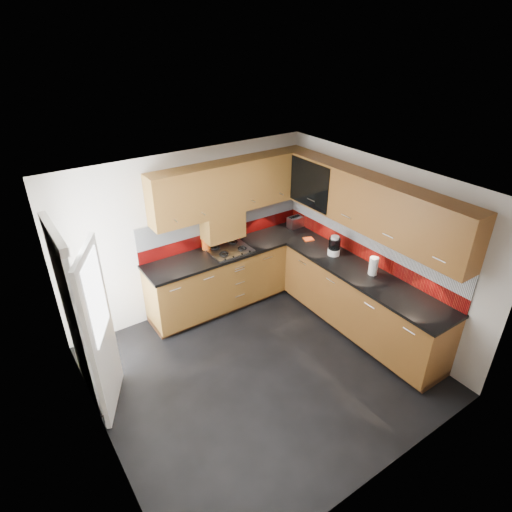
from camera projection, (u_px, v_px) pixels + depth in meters
room at (262, 269)px, 4.68m from camera, size 4.00×3.80×2.64m
base_cabinets at (293, 289)px, 6.24m from camera, size 2.70×3.20×0.95m
countertop at (294, 261)px, 5.99m from camera, size 2.72×3.22×0.04m
backsplash at (297, 233)px, 6.12m from camera, size 2.70×3.20×0.54m
upper_cabinets at (304, 195)px, 5.69m from camera, size 2.50×3.20×0.72m
extractor_hood at (223, 225)px, 6.19m from camera, size 0.60×0.33×0.40m
glass_cabinet at (317, 181)px, 6.12m from camera, size 0.32×0.80×0.66m
back_door at (85, 324)px, 4.57m from camera, size 0.42×1.19×2.04m
gas_hob at (229, 249)px, 6.23m from camera, size 0.60×0.52×0.05m
utensil_pot at (206, 243)px, 6.23m from camera, size 0.13×0.13×0.45m
toaster at (295, 222)px, 6.90m from camera, size 0.25×0.16×0.18m
food_processor at (334, 246)px, 6.06m from camera, size 0.17×0.17×0.29m
paper_towel at (373, 266)px, 5.60m from camera, size 0.13×0.13×0.24m
orange_cloth at (308, 239)px, 6.53m from camera, size 0.18×0.17×0.02m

